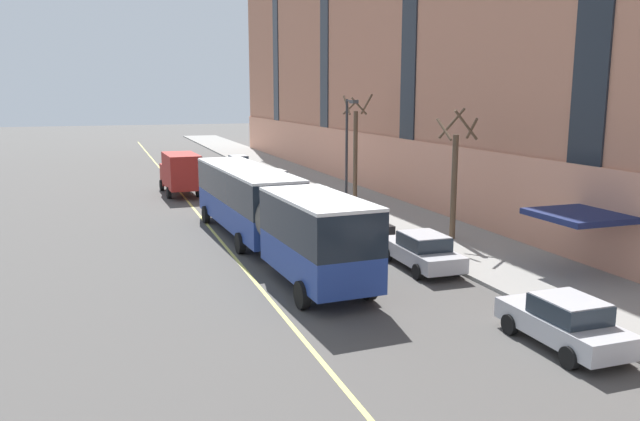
{
  "coord_description": "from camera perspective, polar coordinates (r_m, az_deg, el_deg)",
  "views": [
    {
      "loc": [
        -7.44,
        -29.59,
        7.36
      ],
      "look_at": [
        2.42,
        -1.45,
        1.8
      ],
      "focal_mm": 35.0,
      "sensor_mm": 36.0,
      "label": 1
    }
  ],
  "objects": [
    {
      "name": "parked_car_white_4",
      "position": [
        39.36,
        -0.2,
        0.94
      ],
      "size": [
        2.14,
        4.5,
        1.56
      ],
      "color": "silver",
      "rests_on": "ground"
    },
    {
      "name": "parked_car_black_6",
      "position": [
        32.48,
        3.88,
        -1.14
      ],
      "size": [
        2.1,
        4.34,
        1.56
      ],
      "color": "black",
      "rests_on": "ground"
    },
    {
      "name": "parked_car_white_5",
      "position": [
        49.01,
        -4.25,
        2.82
      ],
      "size": [
        2.08,
        4.6,
        1.56
      ],
      "color": "silver",
      "rests_on": "ground"
    },
    {
      "name": "fire_hydrant",
      "position": [
        30.89,
        8.73,
        -2.4
      ],
      "size": [
        0.42,
        0.24,
        0.72
      ],
      "color": "red",
      "rests_on": "sidewalk"
    },
    {
      "name": "street_tree_mid_block",
      "position": [
        31.9,
        12.24,
        3.29
      ],
      "size": [
        1.79,
        1.84,
        6.56
      ],
      "color": "brown",
      "rests_on": "sidewalk"
    },
    {
      "name": "sidewalk",
      "position": [
        37.3,
        7.57,
        -0.79
      ],
      "size": [
        5.73,
        160.0,
        0.15
      ],
      "primitive_type": "cube",
      "color": "gray",
      "rests_on": "ground"
    },
    {
      "name": "city_bus",
      "position": [
        29.41,
        -4.91,
        0.22
      ],
      "size": [
        3.72,
        19.34,
        3.62
      ],
      "color": "navy",
      "rests_on": "ground"
    },
    {
      "name": "ground_plane",
      "position": [
        31.38,
        -5.06,
        -3.04
      ],
      "size": [
        260.0,
        260.0,
        0.0
      ],
      "primitive_type": "plane",
      "color": "#4C4947"
    },
    {
      "name": "street_lamp",
      "position": [
        38.64,
        2.58,
        6.15
      ],
      "size": [
        0.36,
        1.48,
        6.94
      ],
      "color": "#2D2D30",
      "rests_on": "sidewalk"
    },
    {
      "name": "parked_car_silver_0",
      "position": [
        61.23,
        -7.5,
        4.31
      ],
      "size": [
        2.04,
        4.43,
        1.56
      ],
      "color": "#B7B7BC",
      "rests_on": "ground"
    },
    {
      "name": "box_truck",
      "position": [
        47.17,
        -12.67,
        3.49
      ],
      "size": [
        2.51,
        6.81,
        3.13
      ],
      "color": "maroon",
      "rests_on": "ground"
    },
    {
      "name": "parked_car_silver_2",
      "position": [
        27.06,
        9.27,
        -3.64
      ],
      "size": [
        2.08,
        4.83,
        1.56
      ],
      "color": "#B7B7BC",
      "rests_on": "ground"
    },
    {
      "name": "lane_centerline",
      "position": [
        33.85,
        -9.57,
        -2.14
      ],
      "size": [
        0.16,
        140.0,
        0.01
      ],
      "primitive_type": "cube",
      "color": "#E0D66B",
      "rests_on": "ground"
    },
    {
      "name": "parked_car_silver_3",
      "position": [
        19.94,
        21.45,
        -9.47
      ],
      "size": [
        1.97,
        4.27,
        1.56
      ],
      "color": "#B7B7BC",
      "rests_on": "ground"
    },
    {
      "name": "street_tree_far_uptown",
      "position": [
        43.36,
        3.27,
        5.89
      ],
      "size": [
        1.7,
        1.7,
        7.25
      ],
      "color": "brown",
      "rests_on": "sidewalk"
    }
  ]
}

